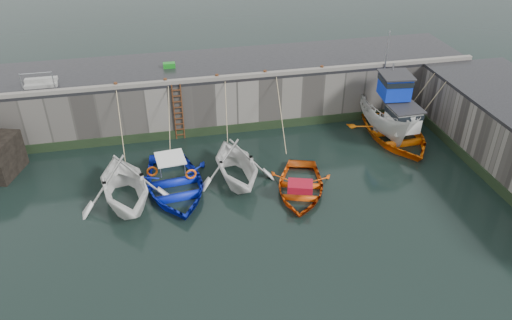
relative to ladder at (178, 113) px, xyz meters
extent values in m
plane|color=black|center=(2.00, -9.91, -1.59)|extent=(120.00, 120.00, 0.00)
cube|color=slate|center=(2.00, 2.59, -0.09)|extent=(30.00, 5.00, 3.00)
cube|color=black|center=(2.00, 2.59, 1.49)|extent=(30.00, 5.00, 0.16)
cube|color=slate|center=(2.00, 0.24, 1.67)|extent=(30.00, 0.30, 0.20)
cube|color=black|center=(2.00, 0.05, -1.34)|extent=(30.00, 0.08, 0.50)
cube|color=black|center=(13.96, -7.41, -1.34)|extent=(0.08, 15.00, 0.50)
cylinder|color=#3F1E0F|center=(-0.22, 0.01, 0.01)|extent=(0.07, 0.07, 3.20)
cylinder|color=#3F1E0F|center=(0.22, 0.01, 0.01)|extent=(0.07, 0.07, 3.20)
cube|color=#3F1E0F|center=(0.00, -0.01, -1.34)|extent=(0.44, 0.06, 0.05)
cube|color=#3F1E0F|center=(0.00, -0.01, -1.01)|extent=(0.44, 0.06, 0.05)
cube|color=#3F1E0F|center=(0.00, -0.01, -0.68)|extent=(0.44, 0.06, 0.05)
cube|color=#3F1E0F|center=(0.00, -0.01, -0.35)|extent=(0.44, 0.06, 0.05)
cube|color=#3F1E0F|center=(0.00, -0.01, -0.02)|extent=(0.44, 0.06, 0.05)
cube|color=#3F1E0F|center=(0.00, -0.01, 0.31)|extent=(0.44, 0.06, 0.05)
cube|color=#3F1E0F|center=(0.00, -0.01, 0.64)|extent=(0.44, 0.06, 0.05)
cube|color=#3F1E0F|center=(0.00, -0.01, 0.97)|extent=(0.44, 0.06, 0.05)
cube|color=#3F1E0F|center=(0.00, -0.01, 1.30)|extent=(0.44, 0.06, 0.05)
imported|color=white|center=(-2.87, -5.30, -1.59)|extent=(5.12, 5.66, 2.60)
imported|color=#0C1DB5|center=(-0.67, -4.76, -1.59)|extent=(4.47, 5.88, 1.14)
imported|color=silver|center=(2.30, -4.55, -1.59)|extent=(4.35, 4.89, 2.37)
imported|color=#D94B0B|center=(5.03, -6.08, -1.59)|extent=(4.41, 5.24, 0.93)
imported|color=silver|center=(11.46, -1.16, -0.66)|extent=(3.19, 6.88, 2.57)
cube|color=#0D2CC6|center=(11.39, -1.76, 1.23)|extent=(1.55, 1.64, 1.20)
cube|color=black|center=(11.39, -1.76, 1.58)|extent=(1.62, 1.71, 0.28)
cube|color=#262628|center=(11.39, -1.76, 1.87)|extent=(1.77, 1.86, 0.08)
cylinder|color=#A5A8AD|center=(11.58, 0.03, 2.13)|extent=(0.08, 0.08, 3.00)
imported|color=orange|center=(11.50, -2.34, -1.33)|extent=(4.36, 6.00, 1.22)
cube|color=white|center=(11.52, -2.94, -0.12)|extent=(1.44, 1.54, 1.20)
cube|color=black|center=(11.52, -2.94, 0.23)|extent=(1.50, 1.60, 0.28)
cube|color=#262628|center=(11.52, -2.94, 0.52)|extent=(1.65, 1.74, 0.08)
cylinder|color=#A5A8AD|center=(11.47, -1.14, 0.78)|extent=(0.08, 0.08, 3.00)
cube|color=#167D1C|center=(-0.17, 2.52, 1.71)|extent=(0.66, 0.36, 0.27)
cylinder|color=#A5A8AD|center=(-7.50, 0.69, 2.07)|extent=(0.05, 0.05, 1.00)
cylinder|color=#A5A8AD|center=(-6.00, 0.69, 2.07)|extent=(0.05, 0.05, 1.00)
cylinder|color=#A5A8AD|center=(-6.75, 0.69, 2.53)|extent=(1.50, 0.05, 0.05)
cube|color=gray|center=(-6.75, 1.19, 1.66)|extent=(1.60, 0.35, 0.18)
cube|color=gray|center=(-6.75, 1.54, 1.84)|extent=(1.60, 0.35, 0.18)
cylinder|color=#3F1E0F|center=(-3.00, 0.34, 1.71)|extent=(0.18, 0.18, 0.28)
cylinder|color=#3F1E0F|center=(-0.50, 0.34, 1.71)|extent=(0.18, 0.18, 0.28)
cylinder|color=#3F1E0F|center=(2.20, 0.34, 1.71)|extent=(0.18, 0.18, 0.28)
cylinder|color=#3F1E0F|center=(4.80, 0.34, 1.71)|extent=(0.18, 0.18, 0.28)
cylinder|color=#3F1E0F|center=(8.00, 0.34, 1.71)|extent=(0.18, 0.18, 0.28)
camera|label=1|loc=(-0.90, -24.14, 12.01)|focal=35.00mm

